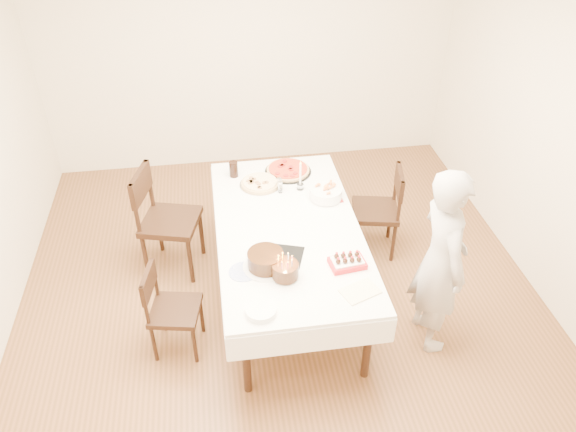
{
  "coord_description": "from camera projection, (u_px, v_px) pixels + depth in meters",
  "views": [
    {
      "loc": [
        -0.47,
        -3.41,
        3.49
      ],
      "look_at": [
        0.06,
        0.11,
        0.86
      ],
      "focal_mm": 35.0,
      "sensor_mm": 36.0,
      "label": 1
    }
  ],
  "objects": [
    {
      "name": "layer_cake",
      "position": [
        265.0,
        260.0,
        4.07
      ],
      "size": [
        0.34,
        0.34,
        0.13
      ],
      "primitive_type": "cylinder",
      "rotation": [
        0.0,
        0.0,
        0.02
      ],
      "color": "black",
      "rests_on": "dining_table"
    },
    {
      "name": "china_plate",
      "position": [
        243.0,
        272.0,
        4.06
      ],
      "size": [
        0.26,
        0.26,
        0.01
      ],
      "primitive_type": "cylinder",
      "rotation": [
        0.0,
        0.0,
        0.27
      ],
      "color": "white",
      "rests_on": "dining_table"
    },
    {
      "name": "dining_table",
      "position": [
        288.0,
        262.0,
        4.72
      ],
      "size": [
        1.84,
        2.41,
        0.75
      ],
      "primitive_type": "cube",
      "rotation": [
        0.0,
        0.0,
        -0.37
      ],
      "color": "white",
      "rests_on": "floor"
    },
    {
      "name": "shaker_pair",
      "position": [
        280.0,
        187.0,
        4.87
      ],
      "size": [
        0.11,
        0.11,
        0.11
      ],
      "primitive_type": null,
      "rotation": [
        0.0,
        0.0,
        0.17
      ],
      "color": "white",
      "rests_on": "dining_table"
    },
    {
      "name": "wall_back",
      "position": [
        249.0,
        50.0,
        6.03
      ],
      "size": [
        4.5,
        0.04,
        2.7
      ],
      "primitive_type": "cube",
      "color": "beige",
      "rests_on": "floor"
    },
    {
      "name": "person",
      "position": [
        441.0,
        261.0,
        4.12
      ],
      "size": [
        0.4,
        0.58,
        1.56
      ],
      "primitive_type": "imported",
      "rotation": [
        0.0,
        0.0,
        1.61
      ],
      "color": "#B5AFAB",
      "rests_on": "floor"
    },
    {
      "name": "plate_stack",
      "position": [
        261.0,
        311.0,
        3.73
      ],
      "size": [
        0.22,
        0.22,
        0.04
      ],
      "primitive_type": "cylinder",
      "rotation": [
        0.0,
        0.0,
        -0.08
      ],
      "color": "white",
      "rests_on": "dining_table"
    },
    {
      "name": "chair_left_dessert",
      "position": [
        175.0,
        311.0,
        4.25
      ],
      "size": [
        0.47,
        0.47,
        0.78
      ],
      "primitive_type": null,
      "rotation": [
        0.0,
        0.0,
        2.95
      ],
      "color": "black",
      "rests_on": "floor"
    },
    {
      "name": "chair_right_savory",
      "position": [
        375.0,
        211.0,
        5.2
      ],
      "size": [
        0.53,
        0.53,
        0.88
      ],
      "primitive_type": null,
      "rotation": [
        0.0,
        0.0,
        -0.21
      ],
      "color": "black",
      "rests_on": "floor"
    },
    {
      "name": "pizza_pepperoni",
      "position": [
        288.0,
        170.0,
        5.15
      ],
      "size": [
        0.44,
        0.44,
        0.04
      ],
      "primitive_type": "cylinder",
      "rotation": [
        0.0,
        0.0,
        0.03
      ],
      "color": "red",
      "rests_on": "dining_table"
    },
    {
      "name": "cake_board",
      "position": [
        285.0,
        256.0,
        4.21
      ],
      "size": [
        0.33,
        0.33,
        0.01
      ],
      "primitive_type": "cube",
      "rotation": [
        0.0,
        0.0,
        -0.33
      ],
      "color": "black",
      "rests_on": "dining_table"
    },
    {
      "name": "chair_left_savory",
      "position": [
        171.0,
        222.0,
        4.96
      ],
      "size": [
        0.64,
        0.64,
        1.02
      ],
      "primitive_type": null,
      "rotation": [
        0.0,
        0.0,
        2.88
      ],
      "color": "black",
      "rests_on": "floor"
    },
    {
      "name": "red_placemat",
      "position": [
        329.0,
        197.0,
        4.84
      ],
      "size": [
        0.21,
        0.21,
        0.01
      ],
      "primitive_type": "cube",
      "rotation": [
        0.0,
        0.0,
        0.02
      ],
      "color": "#B21E1E",
      "rests_on": "dining_table"
    },
    {
      "name": "wall_right",
      "position": [
        571.0,
        148.0,
        4.32
      ],
      "size": [
        0.04,
        5.0,
        2.7
      ],
      "primitive_type": "cube",
      "color": "beige",
      "rests_on": "floor"
    },
    {
      "name": "taper_candle",
      "position": [
        300.0,
        175.0,
        4.85
      ],
      "size": [
        0.07,
        0.07,
        0.29
      ],
      "primitive_type": "cylinder",
      "rotation": [
        0.0,
        0.0,
        0.14
      ],
      "color": "white",
      "rests_on": "dining_table"
    },
    {
      "name": "box_lid",
      "position": [
        360.0,
        292.0,
        3.9
      ],
      "size": [
        0.3,
        0.25,
        0.02
      ],
      "primitive_type": "cube",
      "rotation": [
        0.0,
        0.0,
        0.37
      ],
      "color": "beige",
      "rests_on": "dining_table"
    },
    {
      "name": "pizza_white",
      "position": [
        260.0,
        183.0,
        4.97
      ],
      "size": [
        0.37,
        0.37,
        0.04
      ],
      "primitive_type": "cylinder",
      "rotation": [
        0.0,
        0.0,
        -0.02
      ],
      "color": "beige",
      "rests_on": "dining_table"
    },
    {
      "name": "birthday_cake",
      "position": [
        285.0,
        267.0,
        3.96
      ],
      "size": [
        0.22,
        0.22,
        0.17
      ],
      "primitive_type": "cylinder",
      "rotation": [
        0.0,
        0.0,
        -0.18
      ],
      "color": "#3E2411",
      "rests_on": "dining_table"
    },
    {
      "name": "cola_glass",
      "position": [
        234.0,
        169.0,
        5.07
      ],
      "size": [
        0.08,
        0.08,
        0.15
      ],
      "primitive_type": "cylinder",
      "rotation": [
        0.0,
        0.0,
        0.06
      ],
      "color": "black",
      "rests_on": "dining_table"
    },
    {
      "name": "floor",
      "position": [
        283.0,
        304.0,
        4.85
      ],
      "size": [
        5.0,
        5.0,
        0.0
      ],
      "primitive_type": "plane",
      "color": "brown",
      "rests_on": "ground"
    },
    {
      "name": "strawberry_box",
      "position": [
        347.0,
        262.0,
        4.11
      ],
      "size": [
        0.28,
        0.2,
        0.07
      ],
      "primitive_type": null,
      "rotation": [
        0.0,
        0.0,
        0.13
      ],
      "color": "#AF1419",
      "rests_on": "dining_table"
    },
    {
      "name": "pasta_bowl",
      "position": [
        326.0,
        193.0,
        4.79
      ],
      "size": [
        0.32,
        0.32,
        0.09
      ],
      "primitive_type": "cylinder",
      "rotation": [
        0.0,
        0.0,
        -0.17
      ],
      "color": "white",
      "rests_on": "dining_table"
    }
  ]
}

